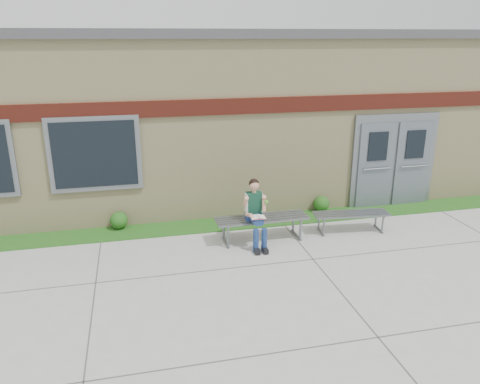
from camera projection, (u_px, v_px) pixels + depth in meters
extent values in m
plane|color=#9E9E99|center=(270.00, 278.00, 8.26)|extent=(80.00, 80.00, 0.00)
cube|color=#164512|center=(238.00, 223.00, 10.66)|extent=(16.00, 0.80, 0.02)
cube|color=beige|center=(211.00, 113.00, 13.17)|extent=(16.00, 6.00, 4.00)
cube|color=#3F3F42|center=(210.00, 34.00, 12.50)|extent=(16.20, 6.20, 0.20)
cube|color=maroon|center=(234.00, 106.00, 10.18)|extent=(16.00, 0.06, 0.35)
cube|color=slate|center=(95.00, 154.00, 9.81)|extent=(1.90, 0.08, 1.60)
cube|color=black|center=(95.00, 155.00, 9.78)|extent=(1.70, 0.04, 1.40)
cube|color=slate|center=(393.00, 160.00, 11.48)|extent=(2.20, 0.08, 2.30)
cube|color=#555E66|center=(375.00, 166.00, 11.36)|extent=(0.92, 0.06, 2.10)
cube|color=#555E66|center=(412.00, 164.00, 11.57)|extent=(0.92, 0.06, 2.10)
cube|color=slate|center=(262.00, 218.00, 9.65)|extent=(1.94, 0.58, 0.04)
cube|color=slate|center=(226.00, 233.00, 9.57)|extent=(0.06, 0.54, 0.44)
cube|color=slate|center=(297.00, 227.00, 9.90)|extent=(0.06, 0.54, 0.44)
cube|color=slate|center=(351.00, 214.00, 10.10)|extent=(1.67, 0.62, 0.03)
cube|color=slate|center=(322.00, 226.00, 10.03)|extent=(0.09, 0.46, 0.37)
cube|color=slate|center=(378.00, 221.00, 10.31)|extent=(0.09, 0.46, 0.37)
cube|color=navy|center=(254.00, 216.00, 9.53)|extent=(0.32, 0.23, 0.15)
cube|color=#0E361E|center=(254.00, 203.00, 9.42)|extent=(0.30, 0.19, 0.43)
sphere|color=tan|center=(254.00, 185.00, 9.29)|extent=(0.20, 0.20, 0.20)
sphere|color=black|center=(254.00, 184.00, 9.30)|extent=(0.21, 0.21, 0.21)
cylinder|color=navy|center=(252.00, 220.00, 9.28)|extent=(0.15, 0.40, 0.14)
cylinder|color=navy|center=(261.00, 219.00, 9.31)|extent=(0.15, 0.40, 0.14)
cylinder|color=navy|center=(256.00, 241.00, 9.18)|extent=(0.11, 0.11, 0.47)
cylinder|color=navy|center=(264.00, 240.00, 9.22)|extent=(0.11, 0.11, 0.47)
cube|color=black|center=(257.00, 251.00, 9.18)|extent=(0.10, 0.25, 0.09)
cube|color=black|center=(265.00, 250.00, 9.22)|extent=(0.10, 0.25, 0.09)
cylinder|color=tan|center=(246.00, 201.00, 9.31)|extent=(0.09, 0.21, 0.25)
cylinder|color=tan|center=(263.00, 200.00, 9.38)|extent=(0.09, 0.21, 0.25)
cube|color=white|center=(258.00, 217.00, 9.16)|extent=(0.29, 0.21, 0.01)
cube|color=#D5505A|center=(258.00, 217.00, 9.16)|extent=(0.29, 0.22, 0.01)
sphere|color=#55AA2D|center=(266.00, 202.00, 9.26)|extent=(0.08, 0.08, 0.08)
sphere|color=#164512|center=(119.00, 220.00, 10.26)|extent=(0.38, 0.38, 0.38)
sphere|color=#164512|center=(321.00, 204.00, 11.28)|extent=(0.38, 0.38, 0.38)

